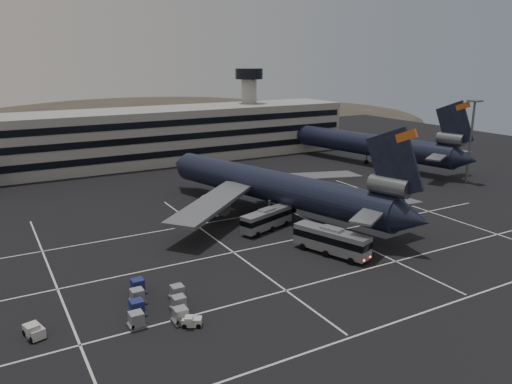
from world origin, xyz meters
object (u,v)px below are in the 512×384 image
trijet_main (276,187)px  bus_near (331,240)px  uld_cluster (155,303)px  tug_a (34,331)px  bus_far (267,218)px

trijet_main → bus_near: trijet_main is taller
trijet_main → uld_cluster: bearing=-159.1°
bus_near → tug_a: size_ratio=4.19×
bus_far → tug_a: bearing=94.8°
trijet_main → uld_cluster: trijet_main is taller
bus_near → bus_far: size_ratio=1.12×
uld_cluster → trijet_main: bearing=37.3°
tug_a → uld_cluster: (12.40, -0.41, 0.11)m
bus_far → uld_cluster: size_ratio=0.91×
uld_cluster → bus_near: bearing=6.5°
bus_near → uld_cluster: 27.21m
bus_far → uld_cluster: (-24.35, -16.56, -1.17)m
bus_far → bus_near: bearing=172.1°
bus_near → uld_cluster: size_ratio=1.01×
bus_near → uld_cluster: bearing=167.0°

